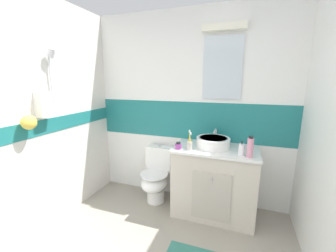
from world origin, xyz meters
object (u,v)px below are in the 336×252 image
hair_gel_jar (178,146)px  toilet (156,176)px  sink_basin (213,142)px  shampoo_bottle_tall (250,147)px  toothbrush_cup (189,145)px  soap_dispenser (241,150)px

hair_gel_jar → toilet: bearing=150.3°
toilet → hair_gel_jar: 0.68m
sink_basin → toilet: size_ratio=0.58×
shampoo_bottle_tall → toothbrush_cup: bearing=178.2°
toilet → hair_gel_jar: bearing=-29.7°
hair_gel_jar → toothbrush_cup: bearing=-0.2°
soap_dispenser → shampoo_bottle_tall: 0.10m
sink_basin → shampoo_bottle_tall: bearing=-28.5°
hair_gel_jar → sink_basin: bearing=28.0°
sink_basin → hair_gel_jar: sink_basin is taller
soap_dispenser → hair_gel_jar: 0.69m
toilet → hair_gel_jar: size_ratio=9.49×
sink_basin → shampoo_bottle_tall: (0.40, -0.22, 0.04)m
sink_basin → shampoo_bottle_tall: 0.46m
toilet → shampoo_bottle_tall: (1.14, -0.23, 0.61)m
hair_gel_jar → soap_dispenser: bearing=1.1°
soap_dispenser → shampoo_bottle_tall: (0.08, -0.03, 0.04)m
sink_basin → toilet: (-0.74, 0.01, -0.56)m
soap_dispenser → hair_gel_jar: size_ratio=2.09×
toilet → toothbrush_cup: size_ratio=3.23×
toothbrush_cup → soap_dispenser: size_ratio=1.41×
sink_basin → soap_dispenser: sink_basin is taller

